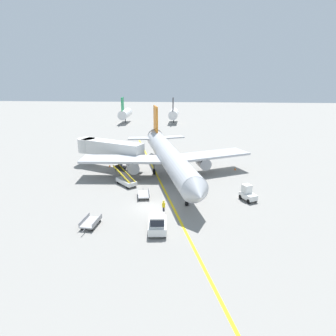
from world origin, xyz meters
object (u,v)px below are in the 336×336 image
(airliner, at_px, (169,156))
(baggage_cart_empty_trailing, at_px, (91,222))
(jet_bridge, at_px, (106,148))
(baggage_tug_near_wing, at_px, (248,194))
(pushback_tug, at_px, (157,224))
(belt_loader_forward_hold, at_px, (126,180))
(safety_cone_nose_right, at_px, (110,166))
(ground_crew_marshaller, at_px, (164,207))
(safety_cone_nose_left, at_px, (235,169))
(baggage_cart_loaded, at_px, (144,194))

(airliner, xyz_separation_m, baggage_cart_empty_trailing, (-7.43, -17.92, -2.95))
(airliner, bearing_deg, baggage_cart_empty_trailing, -112.52)
(jet_bridge, bearing_deg, baggage_tug_near_wing, -31.27)
(pushback_tug, xyz_separation_m, belt_loader_forward_hold, (-6.27, 14.20, -0.22))
(pushback_tug, height_order, safety_cone_nose_right, pushback_tug)
(belt_loader_forward_hold, relative_size, ground_crew_marshaller, 2.67)
(ground_crew_marshaller, bearing_deg, airliner, 91.47)
(safety_cone_nose_left, xyz_separation_m, safety_cone_nose_right, (-22.43, 0.34, 0.00))
(airliner, height_order, baggage_tug_near_wing, airliner)
(baggage_cart_loaded, bearing_deg, safety_cone_nose_right, 120.83)
(belt_loader_forward_hold, distance_m, safety_cone_nose_left, 19.67)
(baggage_cart_empty_trailing, distance_m, ground_crew_marshaller, 8.65)
(baggage_tug_near_wing, relative_size, baggage_cart_loaded, 0.71)
(baggage_tug_near_wing, relative_size, safety_cone_nose_right, 6.20)
(jet_bridge, distance_m, pushback_tug, 26.21)
(baggage_cart_empty_trailing, relative_size, safety_cone_nose_right, 8.68)
(baggage_cart_empty_trailing, bearing_deg, baggage_cart_loaded, 61.95)
(pushback_tug, distance_m, safety_cone_nose_left, 25.62)
(belt_loader_forward_hold, bearing_deg, baggage_tug_near_wing, -15.08)
(jet_bridge, bearing_deg, safety_cone_nose_left, -0.90)
(baggage_cart_loaded, distance_m, safety_cone_nose_left, 19.55)
(ground_crew_marshaller, xyz_separation_m, safety_cone_nose_right, (-11.38, 18.72, -0.69))
(safety_cone_nose_left, bearing_deg, baggage_cart_loaded, -136.63)
(baggage_cart_loaded, relative_size, safety_cone_nose_right, 8.73)
(jet_bridge, height_order, pushback_tug, jet_bridge)
(baggage_cart_empty_trailing, relative_size, safety_cone_nose_left, 8.68)
(baggage_cart_loaded, bearing_deg, ground_crew_marshaller, -57.38)
(belt_loader_forward_hold, bearing_deg, airliner, 36.58)
(baggage_cart_loaded, relative_size, ground_crew_marshaller, 2.26)
(baggage_cart_loaded, height_order, baggage_cart_empty_trailing, same)
(jet_bridge, bearing_deg, ground_crew_marshaller, -57.50)
(airliner, xyz_separation_m, belt_loader_forward_hold, (-6.19, -4.59, -2.64))
(airliner, height_order, belt_loader_forward_hold, airliner)
(belt_loader_forward_hold, relative_size, safety_cone_nose_left, 10.30)
(safety_cone_nose_left, bearing_deg, airliner, -159.87)
(baggage_cart_loaded, distance_m, ground_crew_marshaller, 5.90)
(airliner, xyz_separation_m, pushback_tug, (0.08, -18.79, -2.42))
(baggage_tug_near_wing, xyz_separation_m, baggage_cart_loaded, (-13.97, 0.02, -0.46))
(belt_loader_forward_hold, height_order, baggage_cart_loaded, belt_loader_forward_hold)
(baggage_cart_empty_trailing, height_order, ground_crew_marshaller, ground_crew_marshaller)
(ground_crew_marshaller, distance_m, safety_cone_nose_right, 21.92)
(pushback_tug, xyz_separation_m, ground_crew_marshaller, (0.28, 4.59, -0.08))
(baggage_cart_loaded, xyz_separation_m, safety_cone_nose_left, (14.21, 13.43, -0.25))
(baggage_tug_near_wing, distance_m, belt_loader_forward_hold, 17.97)
(airliner, height_order, jet_bridge, airliner)
(ground_crew_marshaller, distance_m, safety_cone_nose_left, 21.45)
(safety_cone_nose_right, bearing_deg, belt_loader_forward_hold, -62.06)
(pushback_tug, relative_size, baggage_cart_loaded, 0.98)
(baggage_cart_empty_trailing, xyz_separation_m, ground_crew_marshaller, (7.79, 3.72, 0.44))
(baggage_cart_loaded, bearing_deg, jet_bridge, 122.45)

